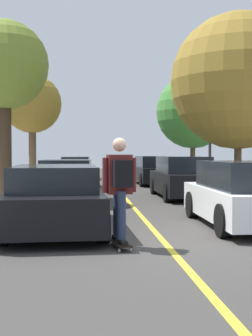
{
  "coord_description": "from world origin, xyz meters",
  "views": [
    {
      "loc": [
        -1.37,
        -7.91,
        1.58
      ],
      "look_at": [
        -0.25,
        5.0,
        1.16
      ],
      "focal_mm": 48.6,
      "sensor_mm": 36.0,
      "label": 1
    }
  ],
  "objects_px": {
    "parked_car_right_far": "(154,171)",
    "parked_car_left_far": "(72,174)",
    "parked_car_left_farthest": "(76,168)",
    "street_tree_right_near": "(193,112)",
    "parked_car_right_nearest": "(245,194)",
    "skateboarder": "(120,183)",
    "street_tree_left_nearest": "(4,67)",
    "streetlamp": "(210,120)",
    "parked_car_left_nearest": "(55,197)",
    "parked_car_right_near": "(182,178)",
    "parked_car_left_near": "(67,181)",
    "street_tree_right_nearest": "(238,81)",
    "street_tree_left_near": "(32,105)",
    "skateboard": "(119,242)"
  },
  "relations": [
    {
      "from": "street_tree_left_nearest",
      "to": "street_tree_right_near",
      "type": "distance_m",
      "value": 11.13
    },
    {
      "from": "street_tree_left_nearest",
      "to": "skateboarder",
      "type": "xyz_separation_m",
      "value": [
        3.16,
        -7.31,
        -3.25
      ]
    },
    {
      "from": "parked_car_left_farthest",
      "to": "parked_car_left_near",
      "type": "bearing_deg",
      "value": -90.0
    },
    {
      "from": "parked_car_right_near",
      "to": "street_tree_right_near",
      "type": "height_order",
      "value": "street_tree_right_near"
    },
    {
      "from": "skateboard",
      "to": "skateboarder",
      "type": "relative_size",
      "value": 0.5
    },
    {
      "from": "parked_car_right_far",
      "to": "street_tree_left_near",
      "type": "xyz_separation_m",
      "value": [
        -6.0,
        -0.51,
        3.22
      ]
    },
    {
      "from": "parked_car_left_nearest",
      "to": "skateboarder",
      "type": "relative_size",
      "value": 2.69
    },
    {
      "from": "parked_car_right_nearest",
      "to": "skateboarder",
      "type": "height_order",
      "value": "skateboarder"
    },
    {
      "from": "parked_car_left_farthest",
      "to": "street_tree_right_near",
      "type": "xyz_separation_m",
      "value": [
        6.0,
        -5.33,
        2.99
      ]
    },
    {
      "from": "parked_car_left_near",
      "to": "street_tree_right_nearest",
      "type": "relative_size",
      "value": 0.71
    },
    {
      "from": "streetlamp",
      "to": "skateboarder",
      "type": "distance_m",
      "value": 12.18
    },
    {
      "from": "parked_car_right_far",
      "to": "parked_car_left_far",
      "type": "bearing_deg",
      "value": -154.31
    },
    {
      "from": "parked_car_left_nearest",
      "to": "street_tree_right_near",
      "type": "height_order",
      "value": "street_tree_right_near"
    },
    {
      "from": "parked_car_right_near",
      "to": "street_tree_right_nearest",
      "type": "relative_size",
      "value": 0.69
    },
    {
      "from": "parked_car_left_near",
      "to": "streetlamp",
      "type": "height_order",
      "value": "streetlamp"
    },
    {
      "from": "parked_car_right_nearest",
      "to": "parked_car_right_near",
      "type": "bearing_deg",
      "value": 89.99
    },
    {
      "from": "parked_car_left_near",
      "to": "street_tree_right_nearest",
      "type": "distance_m",
      "value": 6.95
    },
    {
      "from": "parked_car_right_nearest",
      "to": "street_tree_right_near",
      "type": "xyz_separation_m",
      "value": [
        1.96,
        13.07,
        2.97
      ]
    },
    {
      "from": "street_tree_left_near",
      "to": "parked_car_right_near",
      "type": "bearing_deg",
      "value": -46.94
    },
    {
      "from": "parked_car_left_nearest",
      "to": "parked_car_right_near",
      "type": "bearing_deg",
      "value": 57.69
    },
    {
      "from": "street_tree_left_nearest",
      "to": "parked_car_left_near",
      "type": "bearing_deg",
      "value": 5.37
    },
    {
      "from": "parked_car_left_far",
      "to": "parked_car_right_nearest",
      "type": "bearing_deg",
      "value": -70.41
    },
    {
      "from": "parked_car_right_nearest",
      "to": "street_tree_right_near",
      "type": "height_order",
      "value": "street_tree_right_near"
    },
    {
      "from": "parked_car_right_nearest",
      "to": "parked_car_left_farthest",
      "type": "bearing_deg",
      "value": 102.38
    },
    {
      "from": "parked_car_right_near",
      "to": "street_tree_left_near",
      "type": "distance_m",
      "value": 9.36
    },
    {
      "from": "parked_car_left_far",
      "to": "street_tree_right_nearest",
      "type": "bearing_deg",
      "value": -40.66
    },
    {
      "from": "street_tree_right_near",
      "to": "parked_car_right_nearest",
      "type": "bearing_deg",
      "value": -98.52
    },
    {
      "from": "street_tree_left_near",
      "to": "skateboard",
      "type": "bearing_deg",
      "value": -77.93
    },
    {
      "from": "street_tree_right_near",
      "to": "parked_car_left_nearest",
      "type": "bearing_deg",
      "value": -114.61
    },
    {
      "from": "parked_car_left_near",
      "to": "street_tree_left_near",
      "type": "relative_size",
      "value": 0.86
    },
    {
      "from": "street_tree_left_nearest",
      "to": "parked_car_left_farthest",
      "type": "bearing_deg",
      "value": 81.49
    },
    {
      "from": "parked_car_left_far",
      "to": "streetlamp",
      "type": "relative_size",
      "value": 0.86
    },
    {
      "from": "parked_car_left_far",
      "to": "parked_car_left_farthest",
      "type": "relative_size",
      "value": 0.99
    },
    {
      "from": "street_tree_right_near",
      "to": "streetlamp",
      "type": "xyz_separation_m",
      "value": [
        -0.21,
        -3.95,
        -0.7
      ]
    },
    {
      "from": "parked_car_left_nearest",
      "to": "parked_car_right_near",
      "type": "relative_size",
      "value": 1.06
    },
    {
      "from": "parked_car_left_far",
      "to": "parked_car_left_farthest",
      "type": "xyz_separation_m",
      "value": [
        0.0,
        7.05,
        0.05
      ]
    },
    {
      "from": "street_tree_right_near",
      "to": "skateboard",
      "type": "bearing_deg",
      "value": -107.71
    },
    {
      "from": "street_tree_left_nearest",
      "to": "streetlamp",
      "type": "bearing_deg",
      "value": 26.21
    },
    {
      "from": "street_tree_left_nearest",
      "to": "street_tree_right_near",
      "type": "bearing_deg",
      "value": 44.29
    },
    {
      "from": "parked_car_right_far",
      "to": "parked_car_right_nearest",
      "type": "bearing_deg",
      "value": -90.0
    },
    {
      "from": "street_tree_right_nearest",
      "to": "streetlamp",
      "type": "distance_m",
      "value": 3.14
    },
    {
      "from": "street_tree_right_near",
      "to": "parked_car_left_farthest",
      "type": "bearing_deg",
      "value": 138.34
    },
    {
      "from": "streetlamp",
      "to": "parked_car_left_farthest",
      "type": "bearing_deg",
      "value": 121.96
    },
    {
      "from": "street_tree_left_near",
      "to": "skateboarder",
      "type": "xyz_separation_m",
      "value": [
        3.16,
        -14.78,
        -2.85
      ]
    },
    {
      "from": "streetlamp",
      "to": "parked_car_right_far",
      "type": "bearing_deg",
      "value": 112.75
    },
    {
      "from": "parked_car_left_farthest",
      "to": "street_tree_left_near",
      "type": "bearing_deg",
      "value": -109.21
    },
    {
      "from": "skateboarder",
      "to": "parked_car_left_farthest",
      "type": "bearing_deg",
      "value": 93.37
    },
    {
      "from": "parked_car_left_nearest",
      "to": "parked_car_right_near",
      "type": "xyz_separation_m",
      "value": [
        4.04,
        6.39,
        0.04
      ]
    },
    {
      "from": "parked_car_right_far",
      "to": "street_tree_right_nearest",
      "type": "relative_size",
      "value": 0.72
    },
    {
      "from": "skateboarder",
      "to": "street_tree_left_nearest",
      "type": "bearing_deg",
      "value": 113.38
    }
  ]
}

